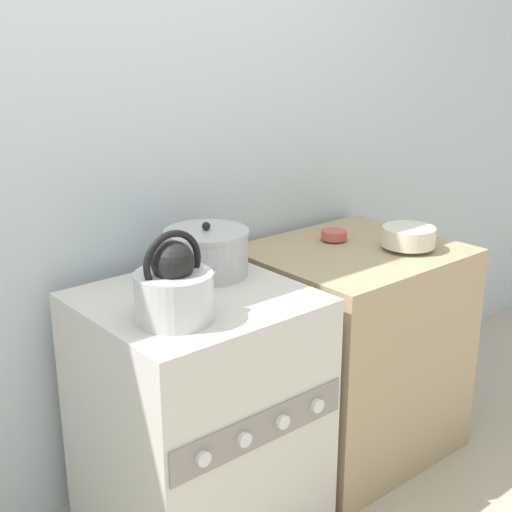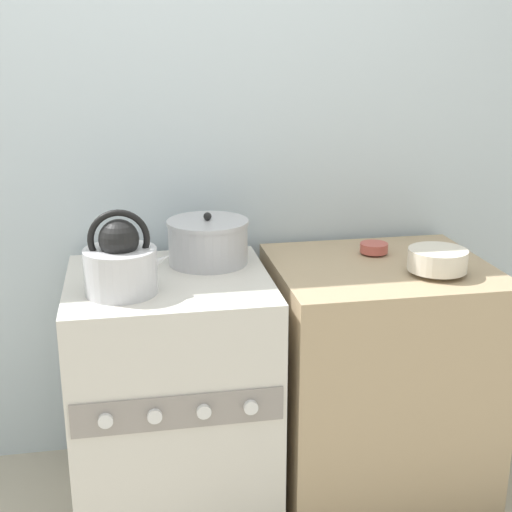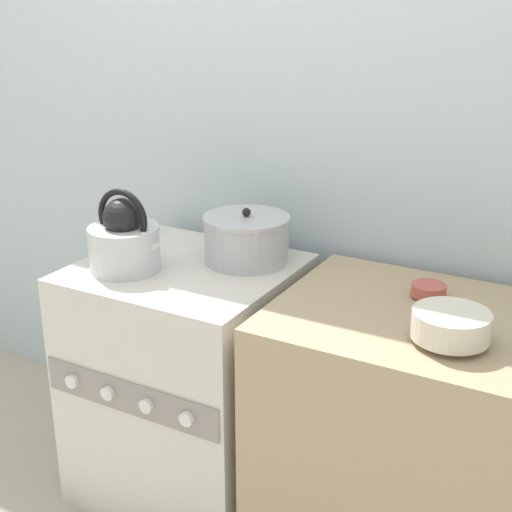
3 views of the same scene
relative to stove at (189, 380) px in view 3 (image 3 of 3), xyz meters
name	(u,v)px [view 3 (image 3 of 3)]	position (x,y,z in m)	size (l,w,h in m)	color
wall_back	(248,118)	(0.00, 0.41, 0.83)	(7.00, 0.06, 2.50)	silver
stove	(189,380)	(0.00, 0.00, 0.00)	(0.66, 0.65, 0.83)	beige
counter	(400,440)	(0.74, 0.01, 0.00)	(0.74, 0.66, 0.83)	tan
kettle	(125,241)	(-0.15, -0.11, 0.51)	(0.27, 0.22, 0.26)	silver
cooking_pot	(247,239)	(0.15, 0.14, 0.49)	(0.28, 0.28, 0.18)	#B2B2B7
enamel_bowl	(451,326)	(0.88, -0.12, 0.46)	(0.20, 0.20, 0.09)	beige
small_ceramic_bowl	(428,290)	(0.75, 0.14, 0.44)	(0.10, 0.10, 0.04)	#B75147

